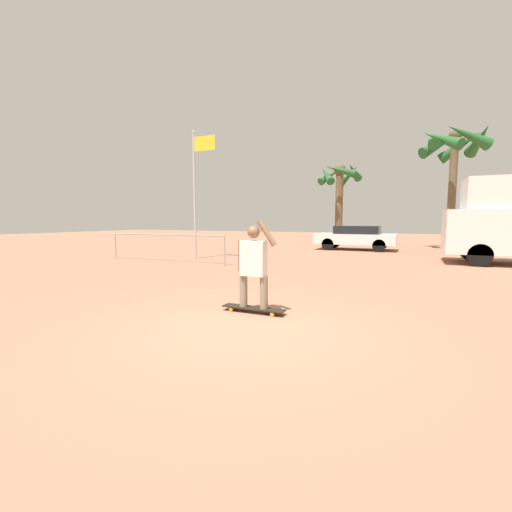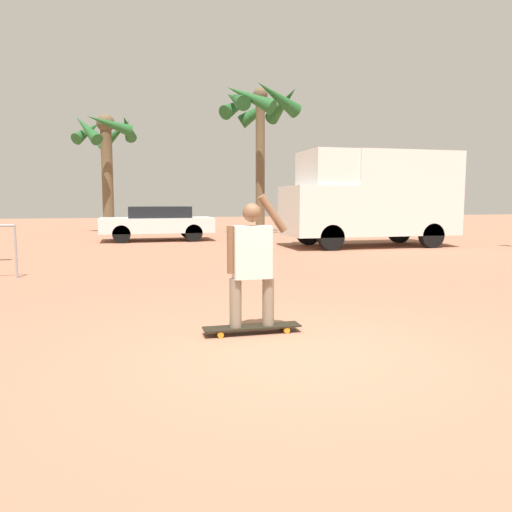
{
  "view_description": "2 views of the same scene",
  "coord_description": "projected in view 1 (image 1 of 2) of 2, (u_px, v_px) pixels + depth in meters",
  "views": [
    {
      "loc": [
        2.22,
        -4.5,
        1.62
      ],
      "look_at": [
        -0.62,
        1.76,
        0.89
      ],
      "focal_mm": 24.0,
      "sensor_mm": 36.0,
      "label": 1
    },
    {
      "loc": [
        -1.63,
        -4.71,
        1.56
      ],
      "look_at": [
        -0.11,
        1.17,
        0.87
      ],
      "focal_mm": 35.0,
      "sensor_mm": 36.0,
      "label": 2
    }
  ],
  "objects": [
    {
      "name": "palm_tree_center_background",
      "position": [
        339.0,
        182.0,
        23.75
      ],
      "size": [
        3.04,
        3.09,
        5.56
      ],
      "color": "brown",
      "rests_on": "ground_plane"
    },
    {
      "name": "plaza_railing_segment",
      "position": [
        165.0,
        238.0,
        13.19
      ],
      "size": [
        5.29,
        0.05,
        1.08
      ],
      "color": "#99999E",
      "rests_on": "ground_plane"
    },
    {
      "name": "parked_car_white",
      "position": [
        356.0,
        237.0,
        18.6
      ],
      "size": [
        4.2,
        1.91,
        1.31
      ],
      "color": "black",
      "rests_on": "ground_plane"
    },
    {
      "name": "palm_tree_near_van",
      "position": [
        453.0,
        148.0,
        18.22
      ],
      "size": [
        3.54,
        3.76,
        6.61
      ],
      "color": "brown",
      "rests_on": "ground_plane"
    },
    {
      "name": "flagpole",
      "position": [
        197.0,
        184.0,
        14.13
      ],
      "size": [
        1.07,
        0.12,
        5.25
      ],
      "color": "#B7B7BC",
      "rests_on": "ground_plane"
    },
    {
      "name": "person_skateboarder",
      "position": [
        253.0,
        262.0,
        5.92
      ],
      "size": [
        0.72,
        0.22,
        1.54
      ],
      "color": "gray",
      "rests_on": "skateboard"
    },
    {
      "name": "ground_plane",
      "position": [
        245.0,
        328.0,
        5.16
      ],
      "size": [
        80.0,
        80.0,
        0.0
      ],
      "primitive_type": "plane",
      "color": "#A36B51"
    },
    {
      "name": "skateboard",
      "position": [
        254.0,
        308.0,
        6.0
      ],
      "size": [
        1.15,
        0.25,
        0.09
      ],
      "color": "black",
      "rests_on": "ground_plane"
    }
  ]
}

